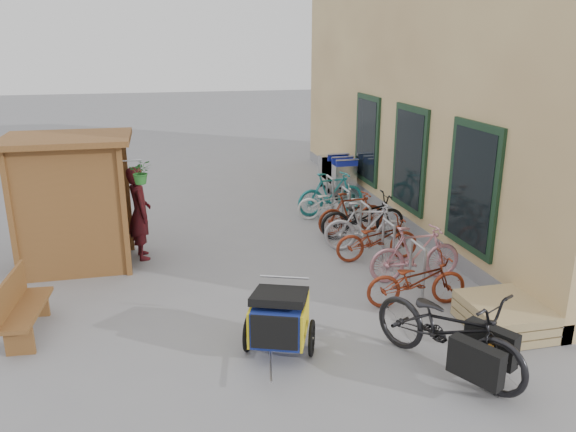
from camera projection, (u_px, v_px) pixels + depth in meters
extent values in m
plane|color=gray|center=(278.00, 307.00, 8.72)|extent=(80.00, 80.00, 0.00)
cube|color=#DBBC7E|center=(506.00, 62.00, 13.27)|extent=(6.00, 13.00, 7.00)
cube|color=gray|center=(383.00, 205.00, 13.64)|extent=(0.18, 13.00, 0.30)
cube|color=black|center=(473.00, 187.00, 9.46)|extent=(0.06, 1.50, 2.20)
cube|color=black|center=(471.00, 188.00, 9.45)|extent=(0.02, 1.25, 1.95)
cube|color=black|center=(409.00, 159.00, 11.79)|extent=(0.06, 1.50, 2.20)
cube|color=black|center=(408.00, 159.00, 11.78)|extent=(0.02, 1.25, 1.95)
cube|color=black|center=(367.00, 139.00, 14.11)|extent=(0.06, 1.50, 2.20)
cube|color=black|center=(366.00, 139.00, 14.10)|extent=(0.02, 1.25, 1.95)
cube|color=brown|center=(11.00, 220.00, 9.22)|extent=(0.09, 0.09, 2.30)
cube|color=brown|center=(124.00, 213.00, 9.61)|extent=(0.09, 0.09, 2.30)
cube|color=brown|center=(27.00, 199.00, 10.43)|extent=(0.09, 0.09, 2.30)
cube|color=brown|center=(128.00, 194.00, 10.82)|extent=(0.09, 0.09, 2.30)
cube|color=brown|center=(22.00, 209.00, 9.83)|extent=(0.05, 1.30, 2.30)
cube|color=brown|center=(69.00, 216.00, 9.44)|extent=(1.80, 0.05, 2.30)
cube|color=brown|center=(78.00, 197.00, 10.59)|extent=(1.80, 0.05, 2.30)
cube|color=brown|center=(66.00, 139.00, 9.66)|extent=(2.15, 1.65, 0.10)
cube|color=brown|center=(64.00, 220.00, 10.05)|extent=(1.30, 1.15, 0.04)
cube|color=brown|center=(60.00, 187.00, 9.87)|extent=(1.30, 1.15, 0.04)
cylinder|color=#A5A8AD|center=(131.00, 161.00, 9.38)|extent=(0.36, 0.02, 0.02)
imported|color=#236624|center=(141.00, 172.00, 9.47)|extent=(0.38, 0.33, 0.42)
cylinder|color=#A5A8AD|center=(424.00, 275.00, 8.86)|extent=(0.05, 0.05, 0.84)
cylinder|color=#A5A8AD|center=(410.00, 264.00, 9.33)|extent=(0.05, 0.05, 0.84)
cylinder|color=#A5A8AD|center=(419.00, 245.00, 8.97)|extent=(0.05, 0.50, 0.05)
cylinder|color=#A5A8AD|center=(393.00, 249.00, 9.98)|extent=(0.05, 0.05, 0.84)
cylinder|color=#A5A8AD|center=(383.00, 240.00, 10.44)|extent=(0.05, 0.05, 0.84)
cylinder|color=#A5A8AD|center=(389.00, 223.00, 10.09)|extent=(0.05, 0.50, 0.05)
cylinder|color=#A5A8AD|center=(369.00, 228.00, 11.09)|extent=(0.05, 0.05, 0.84)
cylinder|color=#A5A8AD|center=(360.00, 221.00, 11.56)|extent=(0.05, 0.05, 0.84)
cylinder|color=#A5A8AD|center=(366.00, 205.00, 11.20)|extent=(0.05, 0.50, 0.05)
cylinder|color=#A5A8AD|center=(349.00, 211.00, 12.21)|extent=(0.05, 0.05, 0.84)
cylinder|color=#A5A8AD|center=(342.00, 205.00, 12.68)|extent=(0.05, 0.05, 0.84)
cylinder|color=#A5A8AD|center=(346.00, 190.00, 12.32)|extent=(0.05, 0.50, 0.05)
cylinder|color=#A5A8AD|center=(333.00, 197.00, 13.33)|extent=(0.05, 0.05, 0.84)
cylinder|color=#A5A8AD|center=(327.00, 192.00, 13.79)|extent=(0.05, 0.05, 0.84)
cylinder|color=#A5A8AD|center=(330.00, 177.00, 13.43)|extent=(0.05, 0.50, 0.05)
cube|color=tan|center=(503.00, 325.00, 8.05)|extent=(1.00, 1.20, 0.12)
cube|color=tan|center=(504.00, 316.00, 8.00)|extent=(1.00, 1.20, 0.12)
cube|color=tan|center=(505.00, 307.00, 7.96)|extent=(1.00, 1.20, 0.12)
cube|color=brown|center=(26.00, 309.00, 7.81)|extent=(0.51, 1.41, 0.06)
cube|color=brown|center=(9.00, 294.00, 7.69)|extent=(0.14, 1.38, 0.46)
cube|color=brown|center=(20.00, 342.00, 7.35)|extent=(0.37, 0.08, 0.37)
cube|color=brown|center=(36.00, 305.00, 8.39)|extent=(0.37, 0.08, 0.37)
cube|color=silver|center=(341.00, 173.00, 14.83)|extent=(0.58, 0.90, 0.55)
cube|color=#172299|center=(347.00, 163.00, 14.30)|extent=(0.58, 0.04, 0.19)
cylinder|color=silver|center=(348.00, 160.00, 14.25)|extent=(0.61, 0.04, 0.04)
cylinder|color=black|center=(336.00, 198.00, 14.60)|extent=(0.04, 0.13, 0.13)
cube|color=silver|center=(337.00, 170.00, 15.17)|extent=(0.58, 0.90, 0.55)
cube|color=#172299|center=(342.00, 160.00, 14.64)|extent=(0.58, 0.04, 0.19)
cylinder|color=silver|center=(343.00, 157.00, 14.59)|extent=(0.61, 0.04, 0.04)
cylinder|color=black|center=(332.00, 194.00, 14.95)|extent=(0.04, 0.13, 0.13)
cube|color=silver|center=(333.00, 167.00, 15.51)|extent=(0.58, 0.90, 0.55)
cube|color=#172299|center=(338.00, 157.00, 14.98)|extent=(0.58, 0.04, 0.19)
cylinder|color=silver|center=(339.00, 155.00, 14.93)|extent=(0.61, 0.04, 0.04)
cylinder|color=black|center=(328.00, 191.00, 15.29)|extent=(0.04, 0.13, 0.13)
cube|color=#1B3197|center=(279.00, 318.00, 7.36)|extent=(0.89, 1.01, 0.49)
cube|color=yellow|center=(254.00, 317.00, 7.40)|extent=(0.32, 0.79, 0.49)
cube|color=yellow|center=(305.00, 320.00, 7.31)|extent=(0.32, 0.79, 0.49)
cube|color=black|center=(274.00, 333.00, 6.93)|extent=(0.57, 0.24, 0.45)
cube|color=black|center=(280.00, 296.00, 7.32)|extent=(0.93, 1.00, 0.24)
torus|color=black|center=(248.00, 334.00, 7.49)|extent=(0.23, 0.48, 0.49)
torus|color=black|center=(312.00, 338.00, 7.38)|extent=(0.23, 0.48, 0.49)
cylinder|color=#B7B7BC|center=(271.00, 365.00, 6.76)|extent=(0.28, 0.68, 0.03)
cylinder|color=#B7B7BC|center=(284.00, 277.00, 7.68)|extent=(0.64, 0.27, 0.03)
imported|color=black|center=(448.00, 329.00, 6.93)|extent=(1.67, 2.24, 1.13)
cube|color=black|center=(476.00, 362.00, 6.41)|extent=(0.46, 0.66, 0.45)
cube|color=black|center=(491.00, 344.00, 6.79)|extent=(0.46, 0.66, 0.45)
cube|color=#C16E12|center=(484.00, 349.00, 6.59)|extent=(0.19, 0.22, 0.12)
imported|color=maroon|center=(140.00, 213.00, 10.50)|extent=(0.54, 0.71, 1.77)
imported|color=maroon|center=(417.00, 280.00, 8.68)|extent=(1.63, 0.67, 0.83)
imported|color=#C47E8A|center=(415.00, 253.00, 9.57)|extent=(1.65, 0.48, 0.99)
imported|color=maroon|center=(377.00, 239.00, 10.50)|extent=(1.61, 0.60, 0.84)
imported|color=#A5A4A9|center=(366.00, 227.00, 10.94)|extent=(1.73, 0.86, 1.00)
imported|color=black|center=(363.00, 216.00, 11.69)|extent=(1.82, 0.68, 0.95)
imported|color=maroon|center=(352.00, 213.00, 11.97)|extent=(1.56, 0.58, 0.92)
imported|color=silver|center=(331.00, 203.00, 12.91)|extent=(1.61, 0.87, 0.80)
imported|color=teal|center=(331.00, 193.00, 13.30)|extent=(1.76, 0.74, 1.03)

